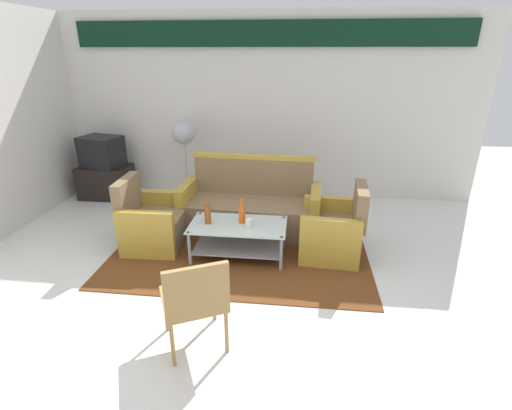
# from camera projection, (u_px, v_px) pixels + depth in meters

# --- Properties ---
(ground_plane) EXTENTS (14.00, 14.00, 0.00)m
(ground_plane) POSITION_uv_depth(u_px,v_px,m) (238.00, 301.00, 3.67)
(ground_plane) COLOR white
(wall_back) EXTENTS (6.52, 0.19, 2.80)m
(wall_back) POSITION_uv_depth(u_px,v_px,m) (268.00, 104.00, 5.92)
(wall_back) COLOR silver
(wall_back) RESTS_ON ground
(rug) EXTENTS (3.00, 2.01, 0.01)m
(rug) POSITION_uv_depth(u_px,v_px,m) (241.00, 250.00, 4.59)
(rug) COLOR brown
(rug) RESTS_ON ground
(couch) EXTENTS (1.83, 0.81, 0.96)m
(couch) POSITION_uv_depth(u_px,v_px,m) (250.00, 208.00, 5.03)
(couch) COLOR #7F6647
(couch) RESTS_ON rug
(armchair_left) EXTENTS (0.72, 0.78, 0.85)m
(armchair_left) POSITION_uv_depth(u_px,v_px,m) (153.00, 224.00, 4.63)
(armchair_left) COLOR #7F6647
(armchair_left) RESTS_ON rug
(armchair_right) EXTENTS (0.75, 0.80, 0.85)m
(armchair_right) POSITION_uv_depth(u_px,v_px,m) (333.00, 232.00, 4.43)
(armchair_right) COLOR #7F6647
(armchair_right) RESTS_ON rug
(coffee_table) EXTENTS (1.10, 0.60, 0.40)m
(coffee_table) POSITION_uv_depth(u_px,v_px,m) (238.00, 235.00, 4.38)
(coffee_table) COLOR silver
(coffee_table) RESTS_ON rug
(bottle_orange) EXTENTS (0.08, 0.08, 0.29)m
(bottle_orange) POSITION_uv_depth(u_px,v_px,m) (242.00, 214.00, 4.33)
(bottle_orange) COLOR #D85919
(bottle_orange) RESTS_ON coffee_table
(bottle_brown) EXTENTS (0.08, 0.08, 0.31)m
(bottle_brown) POSITION_uv_depth(u_px,v_px,m) (208.00, 214.00, 4.31)
(bottle_brown) COLOR brown
(bottle_brown) RESTS_ON coffee_table
(cup) EXTENTS (0.08, 0.08, 0.10)m
(cup) POSITION_uv_depth(u_px,v_px,m) (249.00, 223.00, 4.24)
(cup) COLOR silver
(cup) RESTS_ON coffee_table
(tv_stand) EXTENTS (0.80, 0.50, 0.52)m
(tv_stand) POSITION_uv_depth(u_px,v_px,m) (106.00, 182.00, 6.19)
(tv_stand) COLOR black
(tv_stand) RESTS_ON ground
(television) EXTENTS (0.69, 0.57, 0.48)m
(television) POSITION_uv_depth(u_px,v_px,m) (102.00, 152.00, 6.00)
(television) COLOR black
(television) RESTS_ON tv_stand
(pedestal_fan) EXTENTS (0.36, 0.36, 1.27)m
(pedestal_fan) POSITION_uv_depth(u_px,v_px,m) (184.00, 137.00, 5.81)
(pedestal_fan) COLOR #2D2D33
(pedestal_fan) RESTS_ON ground
(wicker_chair) EXTENTS (0.64, 0.64, 0.84)m
(wicker_chair) POSITION_uv_depth(u_px,v_px,m) (195.00, 297.00, 2.91)
(wicker_chair) COLOR #AD844C
(wicker_chair) RESTS_ON ground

